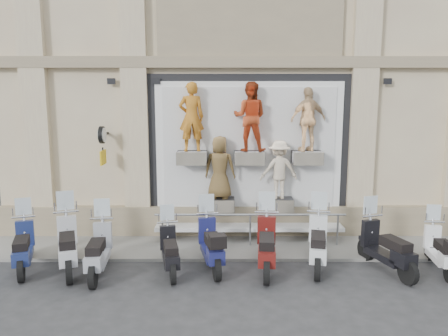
{
  "coord_description": "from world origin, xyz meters",
  "views": [
    {
      "loc": [
        -0.71,
        -9.02,
        3.99
      ],
      "look_at": [
        -0.69,
        1.9,
        2.16
      ],
      "focal_mm": 35.0,
      "sensor_mm": 36.0,
      "label": 1
    }
  ],
  "objects_px": {
    "scooter_e": "(211,235)",
    "scooter_i": "(441,241)",
    "scooter_b": "(67,234)",
    "scooter_f": "(267,235)",
    "scooter_c": "(98,240)",
    "clock_sign_bracket": "(102,140)",
    "scooter_a": "(22,237)",
    "scooter_g": "(318,233)",
    "scooter_h": "(387,237)",
    "guard_rail": "(250,231)",
    "scooter_d": "(170,242)"
  },
  "relations": [
    {
      "from": "scooter_e",
      "to": "scooter_i",
      "type": "height_order",
      "value": "scooter_e"
    },
    {
      "from": "scooter_b",
      "to": "scooter_f",
      "type": "height_order",
      "value": "scooter_b"
    },
    {
      "from": "scooter_c",
      "to": "scooter_i",
      "type": "height_order",
      "value": "scooter_c"
    },
    {
      "from": "scooter_b",
      "to": "scooter_e",
      "type": "height_order",
      "value": "scooter_b"
    },
    {
      "from": "scooter_c",
      "to": "scooter_b",
      "type": "bearing_deg",
      "value": 157.65
    },
    {
      "from": "scooter_c",
      "to": "scooter_f",
      "type": "relative_size",
      "value": 0.94
    },
    {
      "from": "clock_sign_bracket",
      "to": "scooter_a",
      "type": "distance_m",
      "value": 3.13
    },
    {
      "from": "clock_sign_bracket",
      "to": "scooter_a",
      "type": "height_order",
      "value": "clock_sign_bracket"
    },
    {
      "from": "scooter_b",
      "to": "scooter_g",
      "type": "relative_size",
      "value": 1.04
    },
    {
      "from": "scooter_f",
      "to": "scooter_h",
      "type": "distance_m",
      "value": 2.72
    },
    {
      "from": "guard_rail",
      "to": "clock_sign_bracket",
      "type": "distance_m",
      "value": 4.57
    },
    {
      "from": "scooter_a",
      "to": "scooter_c",
      "type": "height_order",
      "value": "scooter_c"
    },
    {
      "from": "scooter_i",
      "to": "scooter_h",
      "type": "bearing_deg",
      "value": -170.89
    },
    {
      "from": "clock_sign_bracket",
      "to": "scooter_b",
      "type": "relative_size",
      "value": 0.48
    },
    {
      "from": "scooter_f",
      "to": "scooter_b",
      "type": "bearing_deg",
      "value": -174.87
    },
    {
      "from": "scooter_e",
      "to": "clock_sign_bracket",
      "type": "bearing_deg",
      "value": 136.58
    },
    {
      "from": "guard_rail",
      "to": "scooter_h",
      "type": "relative_size",
      "value": 2.53
    },
    {
      "from": "guard_rail",
      "to": "scooter_f",
      "type": "xyz_separation_m",
      "value": [
        0.28,
        -1.51,
        0.39
      ]
    },
    {
      "from": "clock_sign_bracket",
      "to": "scooter_b",
      "type": "height_order",
      "value": "clock_sign_bracket"
    },
    {
      "from": "scooter_b",
      "to": "scooter_e",
      "type": "bearing_deg",
      "value": -17.37
    },
    {
      "from": "scooter_a",
      "to": "scooter_h",
      "type": "relative_size",
      "value": 0.96
    },
    {
      "from": "clock_sign_bracket",
      "to": "scooter_a",
      "type": "relative_size",
      "value": 0.53
    },
    {
      "from": "guard_rail",
      "to": "scooter_i",
      "type": "bearing_deg",
      "value": -19.88
    },
    {
      "from": "scooter_f",
      "to": "scooter_d",
      "type": "bearing_deg",
      "value": -172.26
    },
    {
      "from": "scooter_g",
      "to": "scooter_b",
      "type": "bearing_deg",
      "value": -166.21
    },
    {
      "from": "scooter_c",
      "to": "guard_rail",
      "type": "bearing_deg",
      "value": 20.98
    },
    {
      "from": "scooter_g",
      "to": "scooter_i",
      "type": "relative_size",
      "value": 1.17
    },
    {
      "from": "scooter_b",
      "to": "scooter_e",
      "type": "distance_m",
      "value": 3.27
    },
    {
      "from": "scooter_b",
      "to": "scooter_g",
      "type": "bearing_deg",
      "value": -18.09
    },
    {
      "from": "scooter_f",
      "to": "clock_sign_bracket",
      "type": "bearing_deg",
      "value": 159.87
    },
    {
      "from": "scooter_i",
      "to": "clock_sign_bracket",
      "type": "bearing_deg",
      "value": 173.19
    },
    {
      "from": "guard_rail",
      "to": "scooter_a",
      "type": "xyz_separation_m",
      "value": [
        -5.29,
        -1.47,
        0.32
      ]
    },
    {
      "from": "scooter_h",
      "to": "scooter_g",
      "type": "bearing_deg",
      "value": 152.84
    },
    {
      "from": "scooter_d",
      "to": "guard_rail",
      "type": "bearing_deg",
      "value": 28.19
    },
    {
      "from": "scooter_c",
      "to": "scooter_i",
      "type": "xyz_separation_m",
      "value": [
        7.73,
        0.21,
        -0.09
      ]
    },
    {
      "from": "clock_sign_bracket",
      "to": "scooter_f",
      "type": "xyz_separation_m",
      "value": [
        4.18,
        -1.98,
        -1.95
      ]
    },
    {
      "from": "guard_rail",
      "to": "scooter_i",
      "type": "distance_m",
      "value": 4.51
    },
    {
      "from": "scooter_e",
      "to": "scooter_g",
      "type": "height_order",
      "value": "scooter_g"
    },
    {
      "from": "clock_sign_bracket",
      "to": "scooter_b",
      "type": "bearing_deg",
      "value": -100.21
    },
    {
      "from": "scooter_b",
      "to": "scooter_g",
      "type": "distance_m",
      "value": 5.75
    },
    {
      "from": "scooter_e",
      "to": "scooter_d",
      "type": "bearing_deg",
      "value": -176.45
    },
    {
      "from": "scooter_c",
      "to": "scooter_g",
      "type": "bearing_deg",
      "value": -0.83
    },
    {
      "from": "scooter_b",
      "to": "scooter_c",
      "type": "xyz_separation_m",
      "value": [
        0.77,
        -0.23,
        -0.06
      ]
    },
    {
      "from": "clock_sign_bracket",
      "to": "scooter_b",
      "type": "xyz_separation_m",
      "value": [
        -0.36,
        -1.97,
        -1.94
      ]
    },
    {
      "from": "scooter_e",
      "to": "scooter_i",
      "type": "distance_m",
      "value": 5.23
    },
    {
      "from": "scooter_h",
      "to": "scooter_a",
      "type": "bearing_deg",
      "value": 161.47
    },
    {
      "from": "scooter_a",
      "to": "scooter_h",
      "type": "bearing_deg",
      "value": -19.92
    },
    {
      "from": "scooter_g",
      "to": "scooter_i",
      "type": "height_order",
      "value": "scooter_g"
    },
    {
      "from": "scooter_b",
      "to": "scooter_h",
      "type": "xyz_separation_m",
      "value": [
        7.25,
        -0.07,
        -0.05
      ]
    },
    {
      "from": "scooter_b",
      "to": "scooter_a",
      "type": "bearing_deg",
      "value": 158.19
    }
  ]
}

